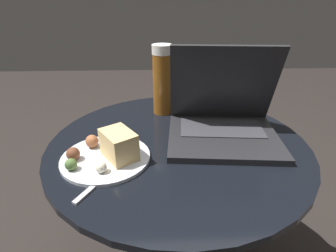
% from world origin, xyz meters
% --- Properties ---
extents(table, '(0.74, 0.74, 0.57)m').
position_xyz_m(table, '(0.00, 0.00, 0.41)').
color(table, black).
rests_on(table, ground_plane).
extents(laptop, '(0.33, 0.29, 0.26)m').
position_xyz_m(laptop, '(0.13, 0.03, 0.62)').
color(laptop, '#232326').
rests_on(laptop, table).
extents(beer_glass, '(0.07, 0.07, 0.24)m').
position_xyz_m(beer_glass, '(-0.04, 0.21, 0.69)').
color(beer_glass, brown).
rests_on(beer_glass, table).
extents(snack_plate, '(0.23, 0.23, 0.08)m').
position_xyz_m(snack_plate, '(-0.18, -0.09, 0.59)').
color(snack_plate, silver).
rests_on(snack_plate, table).
extents(fork, '(0.11, 0.18, 0.00)m').
position_xyz_m(fork, '(-0.17, -0.15, 0.57)').
color(fork, '#B2B2B7').
rests_on(fork, table).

